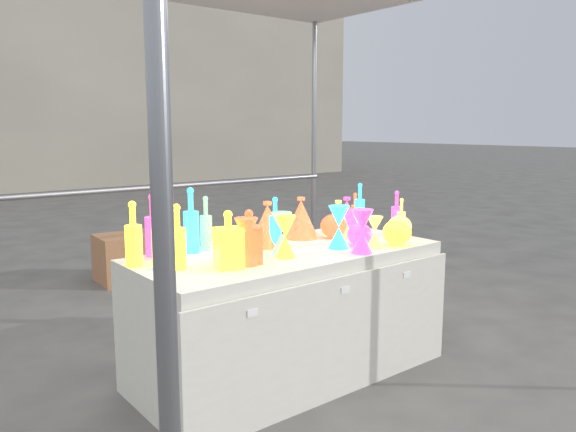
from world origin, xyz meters
TOP-DOWN VIEW (x-y plane):
  - ground at (0.00, 0.00)m, footprint 80.00×80.00m
  - display_table at (0.00, -0.01)m, footprint 1.84×0.83m
  - background_building at (4.00, 14.00)m, footprint 14.00×6.00m
  - cardboard_box_closed at (0.10, 2.54)m, footprint 0.64×0.48m
  - cardboard_box_flat at (0.59, 1.85)m, footprint 0.88×0.80m
  - bottle_0 at (-0.85, 0.20)m, footprint 0.10×0.10m
  - bottle_1 at (-0.47, 0.29)m, footprint 0.11×0.11m
  - bottle_2 at (-0.66, 0.26)m, footprint 0.09×0.09m
  - bottle_3 at (-0.67, 0.35)m, footprint 0.11×0.11m
  - bottle_4 at (-0.75, 0.12)m, footprint 0.08×0.08m
  - bottle_5 at (-0.37, 0.29)m, footprint 0.07×0.07m
  - bottle_6 at (-0.70, 0.00)m, footprint 0.11×0.11m
  - bottle_7 at (-0.03, 0.09)m, footprint 0.08×0.08m
  - decanter_0 at (-0.50, -0.15)m, footprint 0.15×0.15m
  - decanter_1 at (-0.35, -0.12)m, footprint 0.16×0.16m
  - decanter_2 at (-0.73, 0.07)m, footprint 0.16×0.16m
  - hourglass_0 at (-0.39, -0.15)m, footprint 0.14×0.14m
  - hourglass_1 at (0.28, -0.32)m, footprint 0.14×0.14m
  - hourglass_2 at (0.43, -0.27)m, footprint 0.11×0.11m
  - hourglass_3 at (-0.08, -0.04)m, footprint 0.12×0.12m
  - hourglass_4 at (-0.13, -0.13)m, footprint 0.13×0.13m
  - hourglass_5 at (0.26, -0.15)m, footprint 0.15×0.15m
  - globe_0 at (0.59, -0.30)m, footprint 0.19×0.19m
  - globe_1 at (0.81, -0.15)m, footprint 0.16×0.16m
  - globe_2 at (0.45, 0.10)m, footprint 0.18×0.18m
  - globe_3 at (0.41, -0.17)m, footprint 0.17×0.17m
  - lampshade_0 at (-0.03, 0.16)m, footprint 0.30×0.30m
  - lampshade_1 at (0.29, 0.23)m, footprint 0.30×0.30m
  - lampshade_2 at (0.61, 0.15)m, footprint 0.24×0.24m
  - lampshade_3 at (0.54, 0.15)m, footprint 0.24×0.24m
  - bottle_8 at (0.86, 0.27)m, footprint 0.07×0.07m
  - bottle_9 at (0.86, 0.31)m, footprint 0.07×0.07m
  - bottle_10 at (0.86, -0.07)m, footprint 0.09×0.09m
  - bottle_11 at (0.85, -0.11)m, footprint 0.06×0.06m

SIDE VIEW (x-z plane):
  - ground at x=0.00m, z-range 0.00..0.00m
  - cardboard_box_flat at x=0.59m, z-range 0.00..0.06m
  - cardboard_box_closed at x=0.10m, z-range 0.00..0.45m
  - display_table at x=0.00m, z-range 0.00..0.75m
  - globe_3 at x=0.41m, z-range 0.75..0.87m
  - globe_1 at x=0.81m, z-range 0.75..0.88m
  - globe_2 at x=0.45m, z-range 0.75..0.89m
  - globe_0 at x=0.59m, z-range 0.75..0.89m
  - hourglass_2 at x=0.43m, z-range 0.75..0.94m
  - hourglass_4 at x=-0.13m, z-range 0.75..0.98m
  - lampshade_3 at x=0.54m, z-range 0.75..0.98m
  - hourglass_3 at x=-0.08m, z-range 0.75..0.98m
  - bottle_9 at x=0.86m, z-range 0.75..0.99m
  - hourglass_0 at x=-0.39m, z-range 0.75..1.00m
  - lampshade_2 at x=0.61m, z-range 0.75..1.00m
  - bottle_11 at x=0.85m, z-range 0.75..1.00m
  - hourglass_1 at x=0.28m, z-range 0.75..1.00m
  - hourglass_5 at x=0.26m, z-range 0.75..1.00m
  - lampshade_1 at x=0.29m, z-range 0.75..1.01m
  - lampshade_0 at x=-0.03m, z-range 0.75..1.02m
  - decanter_1 at x=-0.35m, z-range 0.75..1.03m
  - decanter_2 at x=-0.73m, z-range 0.75..1.03m
  - bottle_10 at x=0.86m, z-range 0.75..1.04m
  - decanter_0 at x=-0.50m, z-range 0.75..1.05m
  - bottle_4 at x=-0.75m, z-range 0.75..1.05m
  - bottle_7 at x=-0.03m, z-range 0.75..1.05m
  - bottle_5 at x=-0.37m, z-range 0.75..1.07m
  - bottle_8 at x=0.86m, z-range 0.75..1.07m
  - bottle_2 at x=-0.66m, z-range 0.75..1.07m
  - bottle_6 at x=-0.70m, z-range 0.75..1.08m
  - bottle_0 at x=-0.85m, z-range 0.75..1.09m
  - bottle_3 at x=-0.67m, z-range 0.75..1.10m
  - bottle_1 at x=-0.47m, z-range 0.75..1.12m
  - background_building at x=4.00m, z-range 0.00..6.00m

